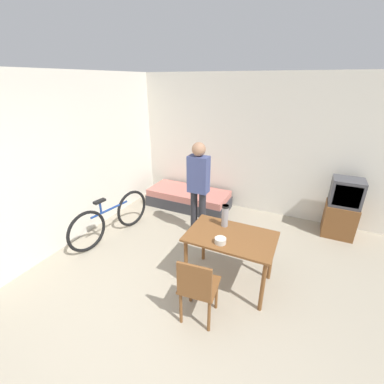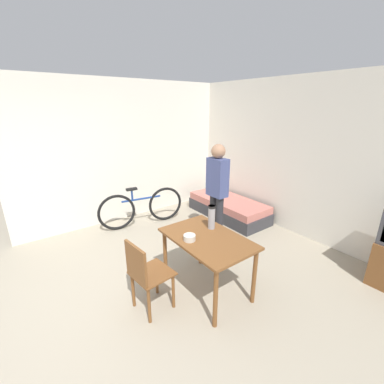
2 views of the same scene
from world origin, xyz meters
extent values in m
plane|color=#9E937F|center=(0.00, 0.00, 0.00)|extent=(20.00, 20.00, 0.00)
cube|color=silver|center=(0.00, 3.75, 1.35)|extent=(5.58, 0.06, 2.70)
cube|color=silver|center=(-2.32, 1.86, 1.35)|extent=(0.06, 4.72, 2.70)
cube|color=#333338|center=(-1.07, 3.26, 0.12)|extent=(1.75, 0.76, 0.24)
cube|color=#B76B60|center=(-1.07, 3.26, 0.31)|extent=(1.69, 0.74, 0.14)
cube|color=brown|center=(1.82, 3.39, 0.30)|extent=(0.50, 0.44, 0.59)
cube|color=#424247|center=(1.82, 3.39, 0.82)|extent=(0.48, 0.39, 0.47)
cube|color=black|center=(1.82, 3.20, 0.82)|extent=(0.39, 0.01, 0.36)
cube|color=brown|center=(0.43, 1.43, 0.73)|extent=(1.11, 0.72, 0.03)
cylinder|color=brown|center=(-0.07, 1.13, 0.36)|extent=(0.05, 0.05, 0.71)
cylinder|color=brown|center=(0.92, 1.13, 0.36)|extent=(0.05, 0.05, 0.71)
cylinder|color=brown|center=(-0.07, 1.73, 0.36)|extent=(0.05, 0.05, 0.71)
cylinder|color=brown|center=(0.92, 1.73, 0.36)|extent=(0.05, 0.05, 0.71)
cube|color=brown|center=(0.29, 0.75, 0.46)|extent=(0.45, 0.45, 0.02)
cube|color=brown|center=(0.31, 0.56, 0.67)|extent=(0.38, 0.07, 0.41)
cylinder|color=brown|center=(0.43, 0.93, 0.22)|extent=(0.04, 0.04, 0.45)
cylinder|color=brown|center=(0.11, 0.90, 0.22)|extent=(0.04, 0.04, 0.45)
cylinder|color=brown|center=(0.47, 0.60, 0.22)|extent=(0.04, 0.04, 0.45)
cylinder|color=brown|center=(0.14, 0.57, 0.22)|extent=(0.04, 0.04, 0.45)
torus|color=black|center=(-1.69, 2.10, 0.34)|extent=(0.16, 0.69, 0.69)
torus|color=black|center=(-1.85, 1.16, 0.34)|extent=(0.16, 0.69, 0.69)
cylinder|color=navy|center=(-1.77, 1.63, 0.53)|extent=(0.16, 0.75, 0.04)
cylinder|color=navy|center=(-1.80, 1.46, 0.63)|extent=(0.04, 0.04, 0.20)
cube|color=black|center=(-1.80, 1.46, 0.75)|extent=(0.11, 0.21, 0.04)
cylinder|color=#28282D|center=(-0.52, 2.35, 0.41)|extent=(0.12, 0.12, 0.82)
cylinder|color=#28282D|center=(-0.36, 2.35, 0.41)|extent=(0.12, 0.12, 0.82)
cube|color=#424C7F|center=(-0.44, 2.35, 1.13)|extent=(0.34, 0.20, 0.62)
sphere|color=#A87A5B|center=(-0.44, 2.35, 1.55)|extent=(0.22, 0.22, 0.22)
cylinder|color=#99999E|center=(0.27, 1.62, 0.90)|extent=(0.09, 0.09, 0.31)
cylinder|color=black|center=(0.27, 1.62, 1.04)|extent=(0.09, 0.09, 0.03)
cylinder|color=beige|center=(0.36, 1.22, 0.78)|extent=(0.14, 0.14, 0.07)
camera|label=1|loc=(1.15, -1.28, 2.57)|focal=24.00mm
camera|label=2|loc=(2.49, -0.33, 2.23)|focal=24.00mm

